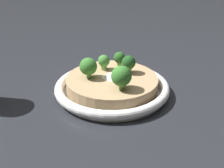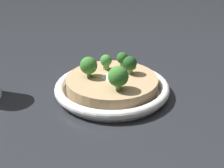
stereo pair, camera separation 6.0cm
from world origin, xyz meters
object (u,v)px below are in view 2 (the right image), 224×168
broccoli_front (106,61)px  broccoli_left (130,64)px  broccoli_front_left (122,58)px  risotto_bowl (112,86)px  broccoli_back_right (118,77)px  broccoli_front_right (89,66)px

broccoli_front → broccoli_left: size_ratio=0.87×
broccoli_front → broccoli_front_left: 0.04m
risotto_bowl → broccoli_front: bearing=-115.8°
broccoli_back_right → broccoli_left: size_ratio=1.22×
broccoli_front → broccoli_front_right: bearing=5.8°
broccoli_front_right → broccoli_front_left: (-0.09, 0.01, -0.00)m
broccoli_front_right → broccoli_left: bearing=148.2°
broccoli_front → risotto_bowl: bearing=64.2°
broccoli_back_right → risotto_bowl: bearing=-120.6°
broccoli_back_right → broccoli_front_right: bearing=-86.7°
broccoli_front → broccoli_left: 0.06m
broccoli_front → broccoli_front_left: size_ratio=0.97×
broccoli_back_right → broccoli_front_right: broccoli_back_right is taller
broccoli_front_right → broccoli_front_left: 0.09m
risotto_bowl → broccoli_front_left: 0.07m
broccoli_left → broccoli_front_left: 0.04m
risotto_bowl → broccoli_front_right: size_ratio=5.57×
risotto_bowl → broccoli_front_right: (0.03, -0.04, 0.05)m
broccoli_left → broccoli_front: bearing=-67.1°
broccoli_left → broccoli_front_left: size_ratio=1.12×
broccoli_left → broccoli_front_right: bearing=-31.8°
broccoli_left → broccoli_front_left: broccoli_left is taller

